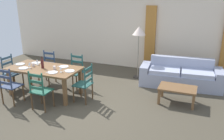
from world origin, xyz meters
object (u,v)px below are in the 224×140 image
object	(u,v)px
dining_chair_far_right	(75,71)
coffee_cup_secondary	(33,65)
dining_table	(44,71)
standing_lamp	(139,34)
wine_glass_near_left	(29,64)
wine_glass_near_right	(61,68)
dining_chair_near_right	(40,90)
dining_chair_head_west	(11,72)
dining_chair_near_left	(10,85)
couch	(180,76)
dining_chair_far_left	(48,67)
wine_bottle	(42,64)
dining_chair_head_east	(85,84)
wine_glass_far_left	(37,61)
coffee_table	(177,90)
coffee_cup_primary	(54,68)

from	to	relation	value
dining_chair_far_right	coffee_cup_secondary	distance (m)	1.15
dining_table	standing_lamp	world-z (taller)	standing_lamp
wine_glass_near_left	wine_glass_near_right	distance (m)	0.94
dining_chair_near_right	standing_lamp	world-z (taller)	standing_lamp
dining_chair_head_west	standing_lamp	bearing A→B (deg)	34.98
dining_chair_near_left	couch	size ratio (longest dim) A/B	0.41
dining_chair_far_left	wine_bottle	size ratio (longest dim) A/B	3.04
dining_chair_head_west	standing_lamp	size ratio (longest dim) A/B	0.59
dining_chair_head_east	wine_glass_far_left	distance (m)	1.55
wine_bottle	standing_lamp	world-z (taller)	standing_lamp
dining_table	wine_bottle	xyz separation A→B (m)	(-0.00, -0.04, 0.20)
dining_chair_head_west	wine_glass_near_right	size ratio (longest dim) A/B	5.96
dining_chair_head_west	wine_glass_near_right	world-z (taller)	dining_chair_head_west
wine_glass_near_left	standing_lamp	xyz separation A→B (m)	(2.26, 2.32, 0.55)
dining_table	dining_chair_head_east	bearing A→B (deg)	0.31
dining_table	coffee_cup_secondary	xyz separation A→B (m)	(-0.33, -0.01, 0.13)
dining_table	dining_chair_near_right	distance (m)	0.88
wine_bottle	coffee_table	distance (m)	3.48
wine_glass_near_left	coffee_cup_secondary	distance (m)	0.16
dining_chair_near_left	dining_chair_near_right	size ratio (longest dim) A/B	1.00
dining_chair_far_right	dining_chair_head_west	xyz separation A→B (m)	(-1.64, -0.73, 0.00)
dining_chair_far_left	coffee_cup_primary	size ratio (longest dim) A/B	10.67
dining_chair_far_right	standing_lamp	distance (m)	2.24
dining_chair_head_west	wine_bottle	world-z (taller)	wine_bottle
dining_chair_far_left	standing_lamp	distance (m)	2.94
wine_glass_near_left	coffee_cup_primary	world-z (taller)	wine_glass_near_left
dining_chair_head_east	couch	size ratio (longest dim) A/B	0.41
dining_chair_far_left	dining_chair_head_east	world-z (taller)	same
dining_table	wine_glass_near_left	bearing A→B (deg)	-154.55
wine_glass_far_left	coffee_table	bearing A→B (deg)	9.62
coffee_cup_secondary	couch	xyz separation A→B (m)	(3.61, 1.99, -0.50)
couch	dining_chair_head_west	bearing A→B (deg)	-155.99
dining_chair_far_left	wine_glass_near_right	bearing A→B (deg)	-39.60
dining_chair_near_left	dining_chair_head_west	xyz separation A→B (m)	(-0.70, 0.78, 0.00)
dining_chair_head_west	coffee_table	xyz separation A→B (m)	(4.49, 0.76, -0.12)
dining_table	couch	world-z (taller)	couch
dining_chair_head_west	wine_bottle	xyz separation A→B (m)	(1.14, -0.05, 0.39)
dining_chair_far_left	coffee_cup_primary	distance (m)	1.16
dining_chair_far_left	coffee_table	bearing A→B (deg)	0.16
couch	wine_glass_far_left	bearing A→B (deg)	-152.97
dining_chair_near_right	dining_chair_head_west	bearing A→B (deg)	154.37
wine_glass_far_left	coffee_cup_primary	bearing A→B (deg)	-13.57
wine_glass_near_left	coffee_cup_primary	size ratio (longest dim) A/B	1.79
dining_chair_far_left	coffee_table	world-z (taller)	dining_chair_far_left
couch	dining_chair_far_left	bearing A→B (deg)	-161.87
dining_chair_head_east	coffee_cup_secondary	xyz separation A→B (m)	(-1.51, -0.01, 0.32)
dining_chair_head_east	wine_glass_near_right	bearing A→B (deg)	-166.09
dining_chair_far_left	standing_lamp	bearing A→B (deg)	30.43
dining_chair_near_right	dining_chair_head_east	size ratio (longest dim) A/B	1.00
dining_chair_near_left	standing_lamp	bearing A→B (deg)	50.90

